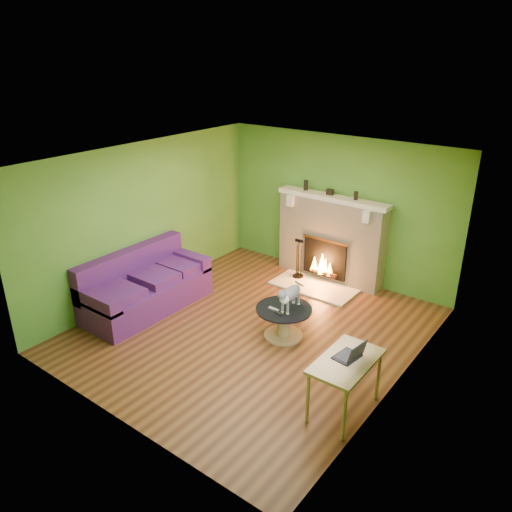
{
  "coord_description": "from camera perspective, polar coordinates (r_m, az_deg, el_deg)",
  "views": [
    {
      "loc": [
        3.99,
        -5.2,
        4.01
      ],
      "look_at": [
        -0.24,
        0.4,
        1.02
      ],
      "focal_mm": 35.0,
      "sensor_mm": 36.0,
      "label": 1
    }
  ],
  "objects": [
    {
      "name": "window_frame",
      "position": [
        5.25,
        13.23,
        -5.54
      ],
      "size": [
        0.0,
        1.2,
        1.2
      ],
      "primitive_type": "plane",
      "rotation": [
        1.57,
        0.0,
        -1.57
      ],
      "color": "silver",
      "rests_on": "wall_right"
    },
    {
      "name": "remote_black",
      "position": [
        7.16,
        2.54,
        -6.54
      ],
      "size": [
        0.17,
        0.08,
        0.02
      ],
      "primitive_type": "cube",
      "rotation": [
        0.0,
        0.0,
        -0.27
      ],
      "color": "black",
      "rests_on": "coffee_table"
    },
    {
      "name": "remote_silver",
      "position": [
        7.26,
        2.03,
        -6.07
      ],
      "size": [
        0.17,
        0.05,
        0.02
      ],
      "primitive_type": "cube",
      "rotation": [
        0.0,
        0.0,
        -0.04
      ],
      "color": "gray",
      "rests_on": "coffee_table"
    },
    {
      "name": "fire_tools",
      "position": [
        9.15,
        4.88,
        -0.26
      ],
      "size": [
        0.2,
        0.2,
        0.74
      ],
      "primitive_type": null,
      "color": "black",
      "rests_on": "hearth"
    },
    {
      "name": "sofa",
      "position": [
        8.34,
        -12.65,
        -3.42
      ],
      "size": [
        0.96,
        2.13,
        0.96
      ],
      "color": "#501A66",
      "rests_on": "floor"
    },
    {
      "name": "cat",
      "position": [
        7.21,
        4.01,
        -4.57
      ],
      "size": [
        0.3,
        0.68,
        0.42
      ],
      "primitive_type": null,
      "rotation": [
        0.0,
        0.0,
        0.08
      ],
      "color": "slate",
      "rests_on": "coffee_table"
    },
    {
      "name": "window_pane",
      "position": [
        5.26,
        13.16,
        -5.52
      ],
      "size": [
        0.0,
        1.06,
        1.06
      ],
      "primitive_type": "plane",
      "rotation": [
        1.57,
        0.0,
        -1.57
      ],
      "color": "white",
      "rests_on": "wall_right"
    },
    {
      "name": "fireplace",
      "position": [
        9.1,
        8.52,
        1.96
      ],
      "size": [
        2.1,
        0.46,
        1.58
      ],
      "color": "beige",
      "rests_on": "floor"
    },
    {
      "name": "wall_front",
      "position": [
        5.53,
        -16.48,
        -7.36
      ],
      "size": [
        5.0,
        0.0,
        5.0
      ],
      "primitive_type": "plane",
      "rotation": [
        -1.57,
        0.0,
        0.0
      ],
      "color": "#46812A",
      "rests_on": "floor"
    },
    {
      "name": "laptop",
      "position": [
        5.85,
        10.43,
        -10.37
      ],
      "size": [
        0.31,
        0.35,
        0.23
      ],
      "primitive_type": null,
      "rotation": [
        0.0,
        0.0,
        -0.15
      ],
      "color": "black",
      "rests_on": "desk"
    },
    {
      "name": "floor",
      "position": [
        7.68,
        -0.36,
        -8.41
      ],
      "size": [
        5.0,
        5.0,
        0.0
      ],
      "primitive_type": "plane",
      "color": "#512917",
      "rests_on": "ground"
    },
    {
      "name": "mantel",
      "position": [
        8.84,
        8.75,
        6.57
      ],
      "size": [
        2.1,
        0.28,
        0.08
      ],
      "primitive_type": "cube",
      "color": "silver",
      "rests_on": "fireplace"
    },
    {
      "name": "hearth",
      "position": [
        8.99,
        6.64,
        -3.49
      ],
      "size": [
        1.5,
        0.75,
        0.03
      ],
      "primitive_type": "cube",
      "color": "beige",
      "rests_on": "floor"
    },
    {
      "name": "desk",
      "position": [
        5.92,
        10.24,
        -12.29
      ],
      "size": [
        0.56,
        0.96,
        0.71
      ],
      "color": "tan",
      "rests_on": "floor"
    },
    {
      "name": "ceiling",
      "position": [
        6.7,
        -0.41,
        10.91
      ],
      "size": [
        5.0,
        5.0,
        0.0
      ],
      "primitive_type": "plane",
      "rotation": [
        3.14,
        0.0,
        0.0
      ],
      "color": "white",
      "rests_on": "wall_back"
    },
    {
      "name": "wall_right",
      "position": [
        6.12,
        16.65,
        -4.3
      ],
      "size": [
        0.0,
        5.0,
        5.0
      ],
      "primitive_type": "plane",
      "rotation": [
        1.57,
        0.0,
        -1.57
      ],
      "color": "#46812A",
      "rests_on": "floor"
    },
    {
      "name": "mantel_vase_left",
      "position": [
        9.1,
        5.72,
        8.05
      ],
      "size": [
        0.08,
        0.08,
        0.18
      ],
      "primitive_type": "cylinder",
      "color": "black",
      "rests_on": "mantel"
    },
    {
      "name": "mantel_vase_right",
      "position": [
        8.66,
        11.33,
        6.78
      ],
      "size": [
        0.07,
        0.07,
        0.14
      ],
      "primitive_type": "cylinder",
      "color": "black",
      "rests_on": "mantel"
    },
    {
      "name": "coffee_table",
      "position": [
        7.4,
        3.19,
        -7.33
      ],
      "size": [
        0.83,
        0.83,
        0.47
      ],
      "color": "tan",
      "rests_on": "floor"
    },
    {
      "name": "wall_left",
      "position": [
        8.56,
        -12.46,
        4.05
      ],
      "size": [
        0.0,
        5.0,
        5.0
      ],
      "primitive_type": "plane",
      "rotation": [
        1.57,
        0.0,
        1.57
      ],
      "color": "#46812A",
      "rests_on": "floor"
    },
    {
      "name": "wall_back",
      "position": [
        9.09,
        9.28,
        5.4
      ],
      "size": [
        5.0,
        0.0,
        5.0
      ],
      "primitive_type": "plane",
      "rotation": [
        1.57,
        0.0,
        0.0
      ],
      "color": "#46812A",
      "rests_on": "floor"
    },
    {
      "name": "mantel_box",
      "position": [
        8.88,
        8.46,
        7.25
      ],
      "size": [
        0.12,
        0.08,
        0.1
      ],
      "primitive_type": "cube",
      "color": "black",
      "rests_on": "mantel"
    }
  ]
}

